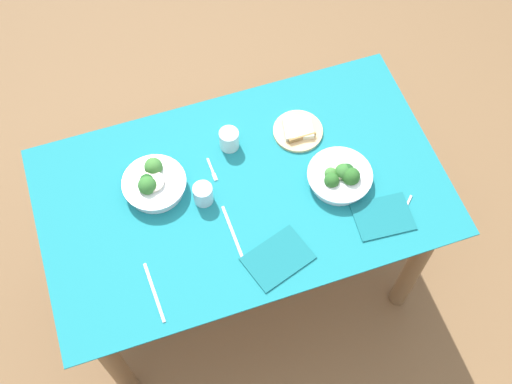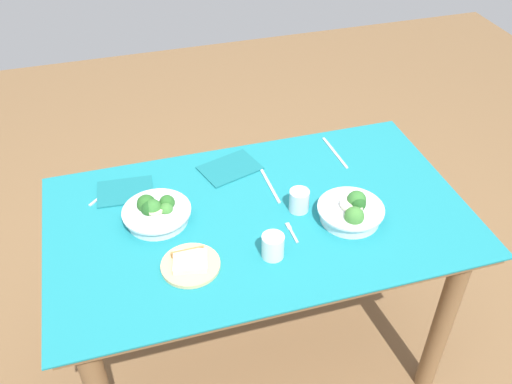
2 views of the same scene
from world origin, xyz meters
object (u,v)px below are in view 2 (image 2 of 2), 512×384
broccoli_bowl_near (156,212)px  napkin_folded_lower (230,168)px  bread_side_plate (190,264)px  table_knife_right (335,153)px  water_glass_center (273,246)px  fork_by_far_bowl (102,196)px  fork_by_near_bowl (291,232)px  table_knife_left (270,185)px  napkin_folded_upper (125,191)px  broccoli_bowl_far (352,211)px  water_glass_side (299,201)px

broccoli_bowl_near → napkin_folded_lower: 0.36m
bread_side_plate → table_knife_right: size_ratio=0.85×
water_glass_center → fork_by_far_bowl: (0.48, -0.43, -0.04)m
fork_by_near_bowl → napkin_folded_lower: (0.10, -0.38, 0.00)m
fork_by_far_bowl → table_knife_left: same height
bread_side_plate → table_knife_left: bearing=-138.5°
fork_by_near_bowl → table_knife_right: same height
table_knife_left → napkin_folded_lower: size_ratio=0.99×
napkin_folded_upper → table_knife_right: bearing=-179.0°
bread_side_plate → table_knife_left: (-0.34, -0.30, -0.01)m
broccoli_bowl_near → water_glass_center: size_ratio=2.84×
fork_by_near_bowl → broccoli_bowl_far: bearing=-90.8°
water_glass_side → table_knife_right: 0.36m
broccoli_bowl_near → napkin_folded_lower: size_ratio=1.08×
water_glass_center → napkin_folded_lower: water_glass_center is taller
table_knife_right → napkin_folded_upper: 0.79m
broccoli_bowl_near → table_knife_left: (-0.41, -0.07, -0.03)m
broccoli_bowl_near → table_knife_right: (-0.70, -0.19, -0.03)m
water_glass_center → napkin_folded_lower: size_ratio=0.38×
bread_side_plate → fork_by_near_bowl: bread_side_plate is taller
napkin_folded_lower → table_knife_right: bearing=177.8°
table_knife_left → fork_by_far_bowl: bearing=-101.9°
fork_by_near_bowl → napkin_folded_upper: bearing=52.4°
broccoli_bowl_near → water_glass_center: (-0.31, 0.26, 0.01)m
water_glass_center → napkin_folded_upper: water_glass_center is taller
water_glass_center → fork_by_near_bowl: 0.12m
napkin_folded_lower → bread_side_plate: bearing=62.0°
broccoli_bowl_near → napkin_folded_upper: 0.20m
water_glass_center → napkin_folded_upper: (0.40, -0.43, -0.04)m
bread_side_plate → water_glass_center: 0.25m
broccoli_bowl_near → bread_side_plate: 0.24m
bread_side_plate → water_glass_side: water_glass_side is taller
napkin_folded_upper → napkin_folded_lower: bearing=-175.6°
table_knife_left → napkin_folded_upper: bearing=-103.6°
water_glass_side → table_knife_left: size_ratio=0.38×
fork_by_far_bowl → napkin_folded_upper: 0.08m
bread_side_plate → table_knife_right: bearing=-146.5°
water_glass_side → fork_by_far_bowl: (0.62, -0.25, -0.04)m
water_glass_side → water_glass_center: bearing=50.4°
broccoli_bowl_near → table_knife_left: size_ratio=1.09×
water_glass_center → fork_by_far_bowl: size_ratio=0.90×
table_knife_left → water_glass_center: bearing=-17.4°
broccoli_bowl_far → water_glass_center: 0.30m
water_glass_center → water_glass_side: bearing=-129.6°
table_knife_right → napkin_folded_lower: bearing=-95.1°
bread_side_plate → napkin_folded_lower: bearing=-118.0°
broccoli_bowl_near → water_glass_center: broccoli_bowl_near is taller
water_glass_side → napkin_folded_lower: 0.33m
water_glass_center → table_knife_right: bearing=-131.1°
water_glass_side → table_knife_right: bearing=-132.0°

